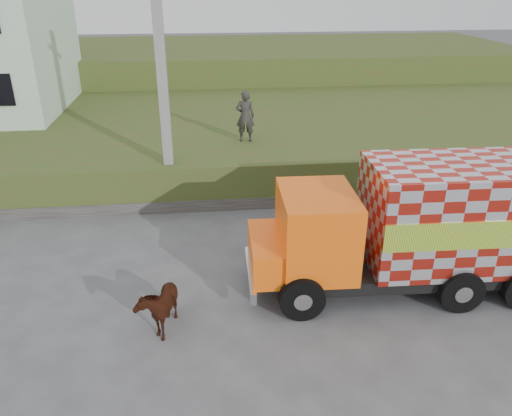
{
  "coord_description": "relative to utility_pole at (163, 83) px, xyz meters",
  "views": [
    {
      "loc": [
        0.11,
        -10.83,
        7.0
      ],
      "look_at": [
        1.47,
        1.3,
        1.3
      ],
      "focal_mm": 35.0,
      "sensor_mm": 36.0,
      "label": 1
    }
  ],
  "objects": [
    {
      "name": "retaining_strip",
      "position": [
        -1.0,
        -0.4,
        -3.88
      ],
      "size": [
        16.0,
        0.5,
        0.4
      ],
      "primitive_type": "cube",
      "color": "#595651",
      "rests_on": "ground"
    },
    {
      "name": "ground",
      "position": [
        1.0,
        -4.6,
        -4.08
      ],
      "size": [
        120.0,
        120.0,
        0.0
      ],
      "primitive_type": "plane",
      "color": "#474749",
      "rests_on": "ground"
    },
    {
      "name": "cow",
      "position": [
        0.02,
        -6.41,
        -3.48
      ],
      "size": [
        0.96,
        1.53,
        1.2
      ],
      "primitive_type": "imported",
      "rotation": [
        0.0,
        0.0,
        -0.24
      ],
      "color": "#36190D",
      "rests_on": "ground"
    },
    {
      "name": "cargo_truck",
      "position": [
        6.05,
        -5.45,
        -2.44
      ],
      "size": [
        7.19,
        2.68,
        3.17
      ],
      "rotation": [
        0.0,
        0.0,
        -0.03
      ],
      "color": "black",
      "rests_on": "ground"
    },
    {
      "name": "embankment_far",
      "position": [
        1.0,
        17.4,
        -2.58
      ],
      "size": [
        40.0,
        12.0,
        3.0
      ],
      "primitive_type": "cube",
      "color": "#2F551C",
      "rests_on": "ground"
    },
    {
      "name": "pedestrian",
      "position": [
        2.68,
        2.1,
        -1.65
      ],
      "size": [
        0.71,
        0.5,
        1.84
      ],
      "primitive_type": "imported",
      "rotation": [
        0.0,
        0.0,
        3.05
      ],
      "color": "#2F2B2A",
      "rests_on": "embankment"
    },
    {
      "name": "utility_pole",
      "position": [
        0.0,
        0.0,
        0.0
      ],
      "size": [
        1.2,
        0.3,
        8.0
      ],
      "color": "gray",
      "rests_on": "ground"
    },
    {
      "name": "embankment",
      "position": [
        1.0,
        5.4,
        -3.33
      ],
      "size": [
        40.0,
        12.0,
        1.5
      ],
      "primitive_type": "cube",
      "color": "#2F551C",
      "rests_on": "ground"
    }
  ]
}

